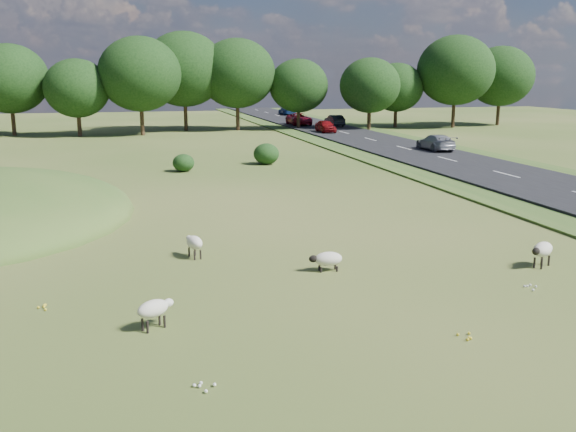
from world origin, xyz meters
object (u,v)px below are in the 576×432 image
object	(u,v)px
sheep_2	(542,250)
car_1	(335,120)
car_4	(436,142)
sheep_1	(194,242)
sheep_0	(327,259)
car_0	(326,126)
sheep_3	(154,309)
car_6	(287,110)
car_3	(299,119)

from	to	relation	value
sheep_2	car_1	size ratio (longest dim) A/B	0.30
sheep_2	car_4	size ratio (longest dim) A/B	0.27
sheep_1	car_1	distance (m)	59.69
sheep_0	sheep_1	bearing A→B (deg)	-29.92
sheep_0	car_0	xyz separation A→B (m)	(15.87, 49.45, 0.50)
sheep_3	car_6	size ratio (longest dim) A/B	0.23
sheep_1	car_3	bearing A→B (deg)	-34.33
sheep_2	car_4	bearing A→B (deg)	-141.61
sheep_0	sheep_1	xyz separation A→B (m)	(-4.27, 2.84, 0.15)
car_0	car_3	size ratio (longest dim) A/B	0.75
sheep_2	car_3	distance (m)	62.67
car_4	sheep_2	bearing A→B (deg)	68.97
car_4	car_1	bearing A→B (deg)	-90.00
car_6	sheep_0	bearing A→B (deg)	76.43
sheep_0	sheep_2	bearing A→B (deg)	172.76
car_0	car_4	world-z (taller)	car_0
car_0	sheep_1	bearing A→B (deg)	-113.38
sheep_3	car_0	xyz separation A→B (m)	(21.96, 53.21, 0.37)
sheep_3	sheep_1	bearing A→B (deg)	43.13
sheep_1	car_4	bearing A→B (deg)	-56.30
sheep_3	car_1	world-z (taller)	car_1
sheep_0	car_0	world-z (taller)	car_0
sheep_1	sheep_0	bearing A→B (deg)	-138.72
sheep_1	car_3	world-z (taller)	car_3
sheep_3	car_6	world-z (taller)	car_6
sheep_1	car_4	world-z (taller)	car_4
car_1	car_3	xyz separation A→B (m)	(-3.80, 3.15, 0.04)
sheep_2	car_6	size ratio (longest dim) A/B	0.26
sheep_3	car_1	size ratio (longest dim) A/B	0.27
car_0	car_1	world-z (taller)	car_1
sheep_0	sheep_3	xyz separation A→B (m)	(-6.09, -3.76, 0.14)
car_3	sheep_0	bearing A→B (deg)	-104.66
sheep_1	car_4	distance (m)	36.37
sheep_1	car_3	xyz separation A→B (m)	(20.15, 57.82, 0.41)
car_6	sheep_2	bearing A→B (deg)	81.66
sheep_0	sheep_3	bearing A→B (deg)	35.37
car_4	car_6	bearing A→B (deg)	-90.00
car_0	car_4	bearing A→B (deg)	-78.82
sheep_2	car_6	world-z (taller)	car_6
sheep_0	car_1	bearing A→B (deg)	-105.21
car_0	car_4	size ratio (longest dim) A/B	0.86
sheep_0	car_1	size ratio (longest dim) A/B	0.28
car_4	car_0	bearing A→B (deg)	-78.82
car_0	car_3	bearing A→B (deg)	90.00
car_0	car_4	distance (m)	19.60
car_0	car_1	distance (m)	8.92
sheep_1	car_0	size ratio (longest dim) A/B	0.30
car_4	car_6	size ratio (longest dim) A/B	0.95
sheep_2	car_4	world-z (taller)	car_4
sheep_2	car_0	xyz separation A→B (m)	(8.37, 50.89, 0.31)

